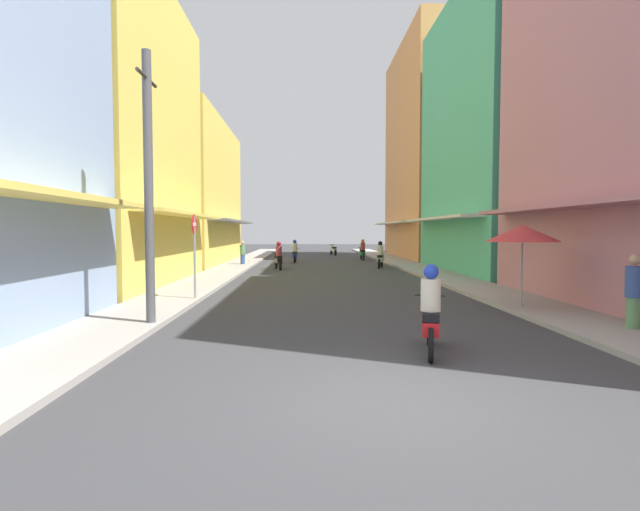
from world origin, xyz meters
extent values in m
plane|color=#38383A|center=(0.00, 20.64, 0.00)|extent=(108.43, 108.43, 0.00)
cube|color=#9E9991|center=(-5.27, 20.64, 0.06)|extent=(2.04, 57.29, 0.12)
cube|color=#9E9991|center=(5.27, 20.64, 0.06)|extent=(2.04, 57.29, 0.12)
cube|color=#EFD159|center=(-5.80, 3.29, 2.80)|extent=(1.10, 7.72, 0.12)
cube|color=#EFD159|center=(-9.30, 13.25, 5.80)|extent=(6.00, 10.51, 11.60)
cube|color=#EFD159|center=(-5.80, 13.25, 2.80)|extent=(1.10, 9.46, 0.12)
cube|color=#EFD159|center=(-9.30, 26.09, 4.61)|extent=(6.00, 13.87, 9.23)
cube|color=slate|center=(-5.80, 26.09, 2.80)|extent=(1.10, 12.48, 0.12)
cube|color=#B7727F|center=(5.80, 5.67, 2.80)|extent=(1.10, 12.01, 0.12)
cube|color=#4CB28C|center=(9.30, 18.82, 7.02)|extent=(6.00, 11.64, 14.05)
cube|color=silver|center=(5.80, 18.82, 2.80)|extent=(1.10, 10.47, 0.12)
cube|color=#D88C4C|center=(9.30, 31.82, 8.32)|extent=(6.00, 13.22, 16.64)
cube|color=silver|center=(5.80, 31.82, 2.80)|extent=(1.10, 11.90, 0.12)
cylinder|color=black|center=(-1.77, 27.56, 0.28)|extent=(0.10, 0.56, 0.56)
cylinder|color=black|center=(-1.82, 26.31, 0.28)|extent=(0.10, 0.56, 0.56)
cube|color=#1E38B7|center=(-1.80, 26.88, 0.50)|extent=(0.32, 1.01, 0.24)
cube|color=black|center=(-1.81, 26.68, 0.70)|extent=(0.30, 0.57, 0.14)
cylinder|color=#1E38B7|center=(-1.77, 27.43, 0.70)|extent=(0.28, 0.28, 0.45)
cylinder|color=black|center=(-1.77, 27.43, 0.95)|extent=(0.55, 0.05, 0.03)
cylinder|color=beige|center=(-1.80, 26.73, 1.05)|extent=(0.34, 0.34, 0.55)
sphere|color=#1E38B7|center=(-1.80, 26.73, 1.45)|extent=(0.26, 0.26, 0.26)
cylinder|color=black|center=(1.27, 3.12, 0.28)|extent=(0.21, 0.56, 0.56)
cylinder|color=black|center=(0.98, 1.90, 0.28)|extent=(0.21, 0.56, 0.56)
cube|color=red|center=(1.11, 2.46, 0.50)|extent=(0.50, 1.04, 0.24)
cube|color=black|center=(1.07, 2.27, 0.70)|extent=(0.40, 0.61, 0.14)
cylinder|color=red|center=(1.24, 3.00, 0.70)|extent=(0.28, 0.28, 0.45)
cylinder|color=black|center=(1.24, 3.00, 0.95)|extent=(0.54, 0.16, 0.03)
cylinder|color=beige|center=(1.08, 2.31, 1.05)|extent=(0.34, 0.34, 0.55)
sphere|color=#1E38B7|center=(1.08, 2.31, 1.45)|extent=(0.26, 0.26, 0.26)
cylinder|color=black|center=(3.13, 30.30, 0.28)|extent=(0.10, 0.56, 0.56)
cylinder|color=black|center=(3.17, 29.05, 0.28)|extent=(0.10, 0.56, 0.56)
cube|color=#197233|center=(3.15, 29.62, 0.50)|extent=(0.31, 1.01, 0.24)
cube|color=black|center=(3.16, 29.42, 0.70)|extent=(0.30, 0.57, 0.14)
cylinder|color=#197233|center=(3.13, 30.17, 0.70)|extent=(0.28, 0.28, 0.45)
cylinder|color=black|center=(3.13, 30.17, 0.95)|extent=(0.55, 0.05, 0.03)
cylinder|color=#99333F|center=(3.16, 29.47, 1.05)|extent=(0.34, 0.34, 0.55)
sphere|color=orange|center=(3.16, 29.47, 1.45)|extent=(0.26, 0.26, 0.26)
cylinder|color=black|center=(1.26, 37.43, 0.28)|extent=(0.21, 0.56, 0.56)
cylinder|color=black|center=(1.55, 36.21, 0.28)|extent=(0.21, 0.56, 0.56)
cube|color=silver|center=(1.41, 36.77, 0.50)|extent=(0.51, 1.04, 0.24)
cube|color=black|center=(1.46, 36.58, 0.70)|extent=(0.40, 0.61, 0.14)
cylinder|color=silver|center=(1.29, 37.31, 0.70)|extent=(0.28, 0.28, 0.45)
cylinder|color=black|center=(1.29, 37.31, 0.95)|extent=(0.54, 0.16, 0.03)
cylinder|color=black|center=(-2.76, 21.69, 0.28)|extent=(0.21, 0.56, 0.56)
cylinder|color=black|center=(-2.46, 20.48, 0.28)|extent=(0.21, 0.56, 0.56)
cube|color=black|center=(-2.60, 21.04, 0.50)|extent=(0.51, 1.04, 0.24)
cube|color=black|center=(-2.55, 20.84, 0.70)|extent=(0.41, 0.61, 0.14)
cylinder|color=black|center=(-2.73, 21.57, 0.70)|extent=(0.28, 0.28, 0.45)
cylinder|color=black|center=(-2.73, 21.57, 0.95)|extent=(0.54, 0.16, 0.03)
cylinder|color=#99333F|center=(-2.56, 20.89, 1.05)|extent=(0.34, 0.34, 0.55)
sphere|color=maroon|center=(-2.56, 20.89, 1.45)|extent=(0.26, 0.26, 0.26)
cylinder|color=black|center=(3.49, 22.62, 0.28)|extent=(0.24, 0.56, 0.56)
cylinder|color=black|center=(3.14, 21.42, 0.28)|extent=(0.24, 0.56, 0.56)
cube|color=#B2B2B7|center=(3.30, 21.98, 0.50)|extent=(0.55, 1.04, 0.24)
cube|color=black|center=(3.25, 21.78, 0.70)|extent=(0.43, 0.62, 0.14)
cylinder|color=#B2B2B7|center=(3.46, 22.50, 0.70)|extent=(0.28, 0.28, 0.45)
cylinder|color=black|center=(3.46, 22.50, 0.95)|extent=(0.54, 0.18, 0.03)
cylinder|color=beige|center=(3.26, 21.83, 1.05)|extent=(0.34, 0.34, 0.55)
sphere|color=black|center=(3.26, 21.83, 1.45)|extent=(0.26, 0.26, 0.26)
cylinder|color=#598C59|center=(5.76, 3.91, 0.38)|extent=(0.28, 0.28, 0.77)
cylinder|color=#334C8C|center=(5.76, 3.91, 1.09)|extent=(0.34, 0.34, 0.65)
sphere|color=tan|center=(5.76, 3.91, 1.56)|extent=(0.22, 0.22, 0.22)
cylinder|color=#334C8C|center=(-4.96, 23.90, 0.36)|extent=(0.28, 0.28, 0.71)
cylinder|color=#598C59|center=(-4.96, 23.90, 1.02)|extent=(0.34, 0.34, 0.60)
sphere|color=tan|center=(-4.96, 23.90, 1.46)|extent=(0.22, 0.22, 0.22)
cylinder|color=#99999E|center=(4.70, 6.80, 1.07)|extent=(0.05, 0.05, 2.14)
cone|color=#BF3333|center=(4.70, 6.80, 2.09)|extent=(1.91, 1.91, 0.45)
cylinder|color=#4C4C4F|center=(-4.50, 4.89, 3.03)|extent=(0.20, 0.20, 6.06)
cylinder|color=#3F382D|center=(-4.50, 4.89, 5.46)|extent=(0.08, 1.20, 0.08)
cylinder|color=gray|center=(-4.40, 8.71, 1.30)|extent=(0.07, 0.07, 2.60)
cylinder|color=red|center=(-4.40, 8.71, 2.35)|extent=(0.02, 0.60, 0.60)
cube|color=white|center=(-4.40, 8.71, 2.35)|extent=(0.03, 0.40, 0.10)
camera|label=1|loc=(-1.06, -5.77, 2.14)|focal=26.89mm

